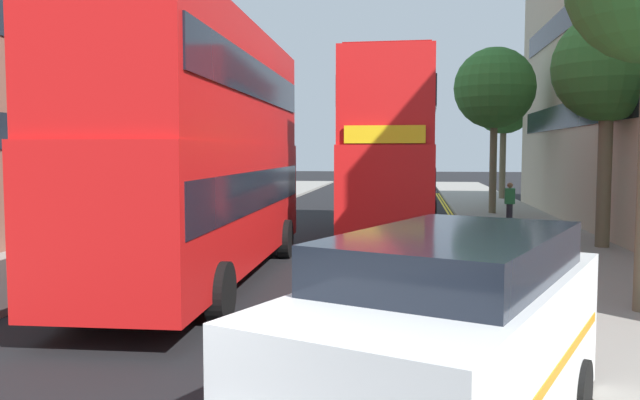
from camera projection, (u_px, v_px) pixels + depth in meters
The scene contains 11 objects.
sidewalk_right at pixel (551, 249), 18.59m from camera, with size 4.00×80.00×0.14m, color gray.
sidewalk_left at pixel (121, 241), 20.37m from camera, with size 4.00×80.00×0.14m, color gray.
kerb_line_outer at pixel (484, 262), 16.90m from camera, with size 0.10×56.00×0.01m, color yellow.
kerb_line_inner at pixel (478, 261), 16.93m from camera, with size 0.10×56.00×0.01m, color yellow.
double_decker_bus_away at pixel (203, 144), 14.12m from camera, with size 3.03×10.87×5.64m.
double_decker_bus_oncoming at pixel (395, 147), 21.24m from camera, with size 3.01×10.87×5.64m.
taxi_minivan at pixel (446, 348), 5.95m from camera, with size 3.59×5.16×2.12m.
pedestrian_far at pixel (510, 204), 23.29m from camera, with size 0.34×0.22×1.62m.
street_tree_near at pixel (608, 69), 18.23m from camera, with size 3.08×3.08×6.65m.
street_tree_mid at pixel (495, 89), 28.47m from camera, with size 3.55×3.55×7.29m.
street_tree_distant at pixel (504, 103), 37.39m from camera, with size 3.66×3.66×7.40m.
Camera 1 is at (2.47, -3.16, 2.88)m, focal length 36.44 mm.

